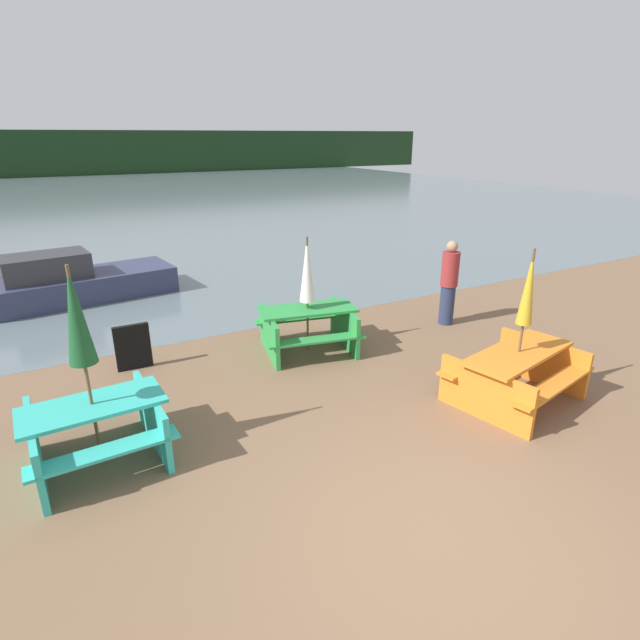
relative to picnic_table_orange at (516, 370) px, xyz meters
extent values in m
plane|color=brown|center=(-2.77, -1.52, -0.46)|extent=(60.00, 60.00, 0.00)
cube|color=slate|center=(-2.77, 29.41, -0.46)|extent=(60.00, 50.00, 0.00)
cube|color=#193319|center=(-2.77, 49.41, 1.54)|extent=(80.00, 1.60, 4.00)
cube|color=orange|center=(0.00, 0.00, 0.27)|extent=(1.94, 1.06, 0.04)
cube|color=orange|center=(0.11, -0.54, -0.01)|extent=(1.86, 0.65, 0.04)
cube|color=orange|center=(-0.11, 0.54, -0.01)|extent=(1.86, 0.65, 0.04)
cube|color=orange|center=(-0.76, -0.16, -0.11)|extent=(0.35, 1.37, 0.71)
cube|color=orange|center=(0.76, 0.16, -0.11)|extent=(0.35, 1.37, 0.71)
cube|color=#33B7A8|center=(-5.35, 1.33, 0.27)|extent=(1.56, 0.78, 0.04)
cube|color=#33B7A8|center=(-5.32, 0.78, -0.02)|extent=(1.54, 0.36, 0.04)
cube|color=#33B7A8|center=(-5.38, 1.88, -0.02)|extent=(1.54, 0.36, 0.04)
cube|color=#33B7A8|center=(-5.97, 1.29, -0.11)|extent=(0.14, 1.38, 0.71)
cube|color=#33B7A8|center=(-4.73, 1.36, -0.11)|extent=(0.14, 1.38, 0.71)
cube|color=green|center=(-1.75, 3.00, 0.29)|extent=(1.76, 1.03, 0.04)
cube|color=green|center=(-1.86, 2.46, -0.06)|extent=(1.67, 0.61, 0.04)
cube|color=green|center=(-1.63, 3.53, -0.06)|extent=(1.67, 0.61, 0.04)
cube|color=green|center=(-2.42, 3.14, -0.10)|extent=(0.35, 1.36, 0.73)
cube|color=green|center=(-1.08, 2.86, -0.10)|extent=(0.35, 1.36, 0.73)
cylinder|color=brown|center=(-1.75, 3.00, 0.54)|extent=(0.04, 0.04, 2.01)
cone|color=white|center=(-1.75, 3.00, 1.00)|extent=(0.27, 0.27, 1.11)
cylinder|color=brown|center=(-5.35, 1.33, 0.71)|extent=(0.04, 0.04, 2.35)
cone|color=#195128|center=(-5.35, 1.33, 1.34)|extent=(0.30, 0.30, 1.09)
cylinder|color=brown|center=(0.00, 0.00, 0.64)|extent=(0.04, 0.04, 2.20)
cone|color=gold|center=(0.00, 0.00, 1.22)|extent=(0.21, 0.21, 1.04)
cube|color=#333856|center=(-4.89, 8.15, -0.17)|extent=(4.09, 1.99, 0.59)
cube|color=#333338|center=(-5.59, 8.06, 0.40)|extent=(1.85, 1.26, 0.54)
cylinder|color=#283351|center=(1.29, 2.81, -0.07)|extent=(0.29, 0.29, 0.79)
cylinder|color=maroon|center=(1.29, 2.81, 0.66)|extent=(0.34, 0.34, 0.67)
sphere|color=tan|center=(1.29, 2.81, 1.11)|extent=(0.22, 0.22, 0.22)
cube|color=black|center=(-4.55, 3.69, -0.09)|extent=(0.55, 0.08, 0.75)
camera|label=1|loc=(-5.49, -4.20, 3.11)|focal=28.00mm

